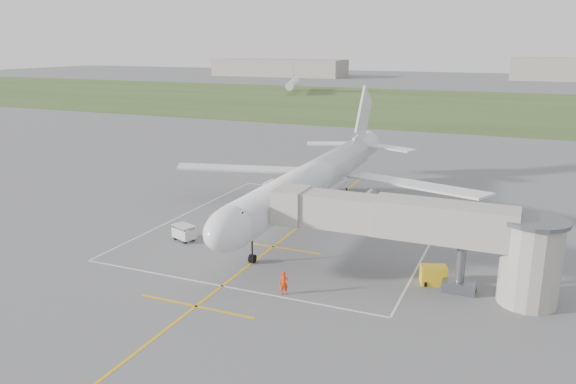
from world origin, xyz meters
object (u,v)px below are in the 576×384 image
at_px(gpu_unit, 433,275).
at_px(ramp_worker_wing, 290,203).
at_px(airliner, 312,180).
at_px(jet_bridge, 433,232).
at_px(ramp_worker_nose, 284,283).
at_px(baggage_cart, 184,233).

relative_size(gpu_unit, ramp_worker_wing, 1.41).
distance_m(gpu_unit, ramp_worker_wing, 24.25).
height_order(airliner, jet_bridge, airliner).
relative_size(airliner, jet_bridge, 2.00).
bearing_deg(jet_bridge, airliner, 137.81).
relative_size(jet_bridge, ramp_worker_wing, 13.66).
relative_size(airliner, gpu_unit, 19.41).
height_order(jet_bridge, ramp_worker_nose, jet_bridge).
bearing_deg(baggage_cart, jet_bridge, 17.20).
distance_m(jet_bridge, baggage_cart, 25.13).
height_order(airliner, gpu_unit, airliner).
height_order(baggage_cart, ramp_worker_nose, ramp_worker_nose).
relative_size(airliner, ramp_worker_wing, 27.29).
xyz_separation_m(airliner, jet_bridge, (15.72, -14.25, 0.35)).
relative_size(gpu_unit, ramp_worker_nose, 1.27).
height_order(gpu_unit, ramp_worker_nose, ramp_worker_nose).
height_order(jet_bridge, gpu_unit, jet_bridge).
bearing_deg(ramp_worker_wing, baggage_cart, 107.77).
distance_m(airliner, jet_bridge, 21.22).
distance_m(baggage_cart, ramp_worker_nose, 16.22).
bearing_deg(baggage_cart, ramp_worker_wing, 88.73).
bearing_deg(ramp_worker_wing, ramp_worker_nose, 151.87).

